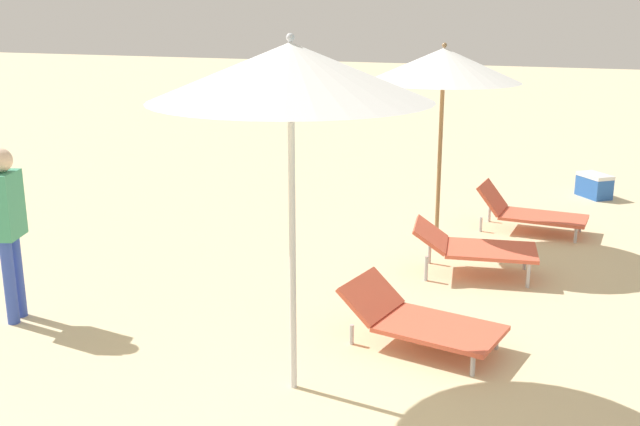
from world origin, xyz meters
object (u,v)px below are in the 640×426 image
lounger_farthest_shoreside (528,212)px  person_walking_near (7,218)px  cooler_box (594,185)px  lounger_farthest_inland (473,246)px  lounger_second_shoreside (419,319)px  umbrella_farthest (444,65)px  umbrella_second (291,73)px

lounger_farthest_shoreside → person_walking_near: person_walking_near is taller
cooler_box → person_walking_near: bearing=-123.5°
lounger_farthest_inland → person_walking_near: person_walking_near is taller
lounger_second_shoreside → umbrella_farthest: (-0.58, 2.95, 1.95)m
lounger_farthest_inland → person_walking_near: 4.74m
person_walking_near → lounger_farthest_shoreside: bearing=-150.5°
umbrella_farthest → lounger_farthest_shoreside: umbrella_farthest is taller
lounger_farthest_shoreside → cooler_box: 2.42m
umbrella_farthest → lounger_farthest_inland: 2.20m
lounger_second_shoreside → cooler_box: size_ratio=2.34×
lounger_second_shoreside → lounger_farthest_shoreside: lounger_farthest_shoreside is taller
lounger_farthest_shoreside → person_walking_near: 6.34m
umbrella_farthest → cooler_box: bearing=63.0°
umbrella_farthest → lounger_farthest_shoreside: bearing=45.0°
umbrella_second → lounger_farthest_inland: (0.75, 3.07, -2.08)m
lounger_farthest_inland → umbrella_second: bearing=-114.8°
lounger_second_shoreside → umbrella_farthest: umbrella_farthest is taller
person_walking_near → cooler_box: 8.62m
person_walking_near → cooler_box: bearing=-144.2°
person_walking_near → cooler_box: person_walking_near is taller
lounger_second_shoreside → person_walking_near: size_ratio=0.88×
lounger_second_shoreside → umbrella_farthest: bearing=110.3°
lounger_second_shoreside → lounger_farthest_shoreside: 3.95m
lounger_farthest_shoreside → person_walking_near: (-4.04, -4.84, 0.72)m
umbrella_second → cooler_box: bearing=76.3°
lounger_second_shoreside → person_walking_near: bearing=-156.8°
lounger_farthest_shoreside → person_walking_near: bearing=-127.9°
umbrella_farthest → lounger_farthest_shoreside: size_ratio=1.76×
cooler_box → umbrella_farthest: bearing=-117.0°
lounger_second_shoreside → cooler_box: lounger_second_shoreside is taller
lounger_farthest_inland → cooler_box: lounger_farthest_inland is taller
lounger_farthest_shoreside → cooler_box: size_ratio=2.27×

